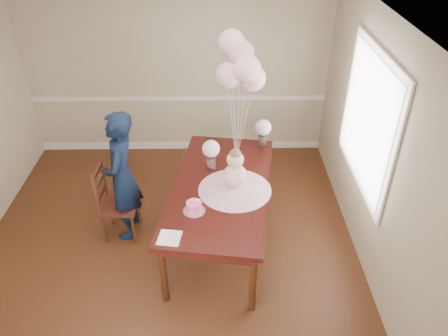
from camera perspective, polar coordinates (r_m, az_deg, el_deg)
floor at (r=5.28m, az=-7.35°, el=-11.63°), size 4.50×5.00×0.00m
ceiling at (r=3.87m, az=-10.35°, el=17.69°), size 4.50×5.00×0.02m
wall_back at (r=6.65m, az=-6.17°, el=12.60°), size 4.50×0.02×2.70m
wall_right at (r=4.68m, az=19.82°, el=0.90°), size 0.02×5.00×2.70m
chair_rail_trim at (r=6.82m, az=-5.94°, el=9.04°), size 4.50×0.02×0.07m
baseboard_trim at (r=7.21m, az=-5.56°, el=2.98°), size 4.50×0.02×0.12m
window_frame at (r=4.99m, az=18.32°, el=5.96°), size 0.02×1.66×1.56m
window_blinds at (r=4.98m, az=18.12°, el=5.97°), size 0.01×1.50×1.40m
dining_table_top at (r=4.98m, az=-0.39°, el=-2.57°), size 1.39×2.30×0.05m
table_apron at (r=5.03m, az=-0.38°, el=-3.32°), size 1.26×2.18×0.11m
table_leg_fl at (r=4.60m, az=-7.91°, el=-13.58°), size 0.09×0.09×0.76m
table_leg_fr at (r=4.49m, az=3.80°, el=-14.80°), size 0.09×0.09×0.76m
table_leg_bl at (r=6.08m, az=-3.35°, el=0.23°), size 0.09×0.09×0.76m
table_leg_br at (r=6.00m, az=5.25°, el=-0.40°), size 0.09×0.09×0.76m
baby_skirt at (r=4.87m, az=1.42°, el=-2.33°), size 0.93×0.93×0.11m
baby_torso at (r=4.79m, az=1.44°, el=-0.97°), size 0.26×0.26×0.26m
baby_head at (r=4.67m, az=1.48°, el=1.10°), size 0.18×0.18×0.18m
baby_hair at (r=4.64m, az=1.49°, el=1.78°), size 0.13×0.13×0.13m
cake_platter at (r=4.61m, az=-3.90°, el=-5.62°), size 0.27×0.27×0.01m
birthday_cake at (r=4.57m, az=-3.93°, el=-5.06°), size 0.18×0.18×0.11m
cake_flower_a at (r=4.53m, az=-3.96°, el=-4.36°), size 0.03×0.03×0.03m
cake_flower_b at (r=4.54m, az=-3.51°, el=-4.23°), size 0.03×0.03×0.03m
rose_vase_near at (r=5.20m, az=-1.68°, el=0.69°), size 0.12×0.12×0.17m
roses_near at (r=5.09m, az=-1.72°, el=2.53°), size 0.21×0.21×0.21m
rose_vase_far at (r=5.66m, az=5.03°, el=3.56°), size 0.12×0.12×0.17m
roses_far at (r=5.56m, az=5.13°, el=5.29°), size 0.21×0.21×0.21m
napkin at (r=4.32m, az=-7.13°, el=-9.03°), size 0.25×0.25×0.01m
balloon_weight at (r=5.44m, az=1.60°, el=1.37°), size 0.05×0.05×0.02m
balloon_a at (r=4.95m, az=0.52°, el=11.99°), size 0.30×0.30×0.30m
balloon_b at (r=4.84m, az=3.06°, el=12.81°), size 0.30×0.30×0.30m
balloon_c at (r=4.96m, az=2.24°, el=14.70°), size 0.30×0.30×0.30m
balloon_d at (r=4.96m, az=0.99°, el=16.03°), size 0.30×0.30×0.30m
balloon_e at (r=5.03m, az=3.78°, el=11.61°), size 0.30×0.30×0.30m
balloon_ribbon_a at (r=5.21m, az=1.08°, el=5.64°), size 0.10×0.02×0.91m
balloon_ribbon_b at (r=5.15m, az=2.26°, el=5.95°), size 0.10×0.07×1.01m
balloon_ribbon_c at (r=5.20m, az=1.88°, el=6.93°), size 0.04×0.10×1.12m
balloon_ribbon_d at (r=5.19m, az=1.31°, el=7.55°), size 0.07×0.12×1.23m
balloon_ribbon_e at (r=5.25m, az=2.61°, el=5.51°), size 0.16×0.06×0.84m
dining_chair_seat at (r=5.43m, az=-13.48°, el=-4.69°), size 0.45×0.45×0.05m
chair_leg_fl at (r=5.49m, az=-15.38°, el=-7.66°), size 0.04×0.04×0.42m
chair_leg_fr at (r=5.40m, az=-11.74°, el=-7.83°), size 0.04×0.04×0.42m
chair_leg_bl at (r=5.75m, az=-14.51°, el=-5.33°), size 0.04×0.04×0.42m
chair_leg_br at (r=5.67m, az=-11.05°, el=-5.46°), size 0.04×0.04×0.42m
chair_back_post_l at (r=5.18m, az=-16.43°, el=-3.35°), size 0.04×0.04×0.55m
chair_back_post_r at (r=5.45m, az=-15.47°, el=-1.11°), size 0.04×0.04×0.55m
chair_slat_low at (r=5.38m, az=-15.75°, el=-3.22°), size 0.04×0.39×0.05m
chair_slat_mid at (r=5.29m, az=-16.00°, el=-1.86°), size 0.04×0.39×0.05m
chair_slat_top at (r=5.21m, az=-16.27°, el=-0.45°), size 0.04×0.39×0.05m
woman at (r=5.22m, az=-13.16°, el=-1.14°), size 0.41×0.60×1.65m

